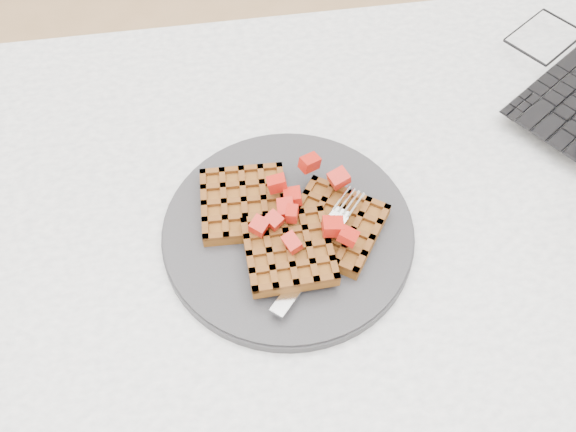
{
  "coord_description": "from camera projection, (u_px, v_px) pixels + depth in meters",
  "views": [
    {
      "loc": [
        -0.18,
        -0.37,
        1.37
      ],
      "look_at": [
        -0.12,
        0.02,
        0.79
      ],
      "focal_mm": 40.0,
      "sensor_mm": 36.0,
      "label": 1
    }
  ],
  "objects": [
    {
      "name": "waffles",
      "position": [
        289.0,
        225.0,
        0.71
      ],
      "size": [
        0.21,
        0.17,
        0.03
      ],
      "color": "brown",
      "rests_on": "plate"
    },
    {
      "name": "plate",
      "position": [
        288.0,
        232.0,
        0.72
      ],
      "size": [
        0.28,
        0.28,
        0.02
      ],
      "primitive_type": "cylinder",
      "color": "#262528",
      "rests_on": "table"
    },
    {
      "name": "strawberry_pile",
      "position": [
        288.0,
        209.0,
        0.69
      ],
      "size": [
        0.15,
        0.15,
        0.02
      ],
      "primitive_type": null,
      "color": "#8E0400",
      "rests_on": "waffles"
    },
    {
      "name": "table",
      "position": [
        382.0,
        283.0,
        0.82
      ],
      "size": [
        1.2,
        0.8,
        0.75
      ],
      "color": "silver",
      "rests_on": "ground"
    },
    {
      "name": "ground",
      "position": [
        346.0,
        425.0,
        1.35
      ],
      "size": [
        4.0,
        4.0,
        0.0
      ],
      "primitive_type": "plane",
      "color": "tan",
      "rests_on": "ground"
    },
    {
      "name": "fork",
      "position": [
        324.0,
        247.0,
        0.69
      ],
      "size": [
        0.14,
        0.15,
        0.02
      ],
      "primitive_type": null,
      "rotation": [
        0.0,
        0.0,
        -0.71
      ],
      "color": "silver",
      "rests_on": "plate"
    }
  ]
}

